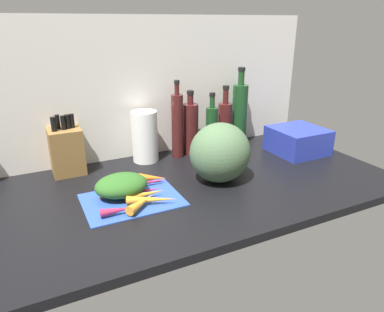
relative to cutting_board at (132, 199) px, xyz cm
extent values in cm
cube|color=black|center=(16.67, 3.78, -1.90)|extent=(170.00, 80.00, 3.00)
cube|color=silver|center=(16.67, 42.28, 29.60)|extent=(170.00, 3.00, 60.00)
cube|color=#2D51B7|center=(0.00, 0.00, 0.00)|extent=(32.63, 24.10, 0.80)
cone|color=orange|center=(4.89, -6.46, 1.87)|extent=(16.39, 9.10, 2.94)
cone|color=orange|center=(-3.38, 5.08, 1.93)|extent=(12.87, 3.18, 3.06)
cone|color=#B2264C|center=(4.40, 1.62, 1.51)|extent=(12.62, 3.97, 2.23)
cone|color=#B2264C|center=(-7.07, -8.16, 1.73)|extent=(10.90, 3.78, 2.66)
cone|color=orange|center=(1.10, -7.25, 2.06)|extent=(12.45, 10.10, 3.32)
cone|color=orange|center=(10.99, 9.52, 1.99)|extent=(10.24, 7.87, 3.19)
cone|color=#B2264C|center=(9.00, 7.60, 1.42)|extent=(13.56, 3.51, 2.04)
cone|color=orange|center=(4.26, -1.65, 1.77)|extent=(13.94, 2.97, 2.75)
ellipsoid|color=#2D6023|center=(-2.37, 3.52, 4.25)|extent=(18.18, 13.99, 7.69)
ellipsoid|color=#4C6B47|center=(35.10, 1.08, 10.93)|extent=(23.27, 21.35, 22.67)
cube|color=olive|center=(-15.60, 34.77, 8.77)|extent=(12.30, 12.79, 18.33)
cylinder|color=black|center=(-19.04, 32.93, 20.68)|extent=(2.15, 2.15, 5.50)
cylinder|color=black|center=(-17.32, 35.85, 20.68)|extent=(1.74, 1.74, 5.50)
cylinder|color=black|center=(-15.60, 33.44, 20.68)|extent=(1.75, 1.75, 5.50)
cylinder|color=black|center=(-13.88, 34.29, 20.68)|extent=(2.04, 2.04, 5.50)
cylinder|color=black|center=(-12.16, 34.79, 20.68)|extent=(1.88, 1.88, 5.50)
cylinder|color=white|center=(17.07, 33.28, 10.61)|extent=(11.03, 11.03, 22.03)
cylinder|color=#471919|center=(31.24, 31.47, 13.63)|extent=(5.13, 5.13, 28.07)
cylinder|color=#471919|center=(31.24, 31.47, 29.95)|extent=(2.05, 2.05, 4.57)
cylinder|color=black|center=(31.24, 31.47, 33.03)|extent=(2.35, 2.35, 1.60)
cylinder|color=#471919|center=(38.45, 33.26, 11.07)|extent=(7.28, 7.28, 22.94)
cylinder|color=#471919|center=(38.45, 33.26, 24.78)|extent=(2.73, 2.73, 4.49)
cylinder|color=black|center=(38.45, 33.26, 27.83)|extent=(3.14, 3.14, 1.60)
cylinder|color=#19421E|center=(48.17, 30.85, 10.02)|extent=(5.53, 5.53, 20.83)
cylinder|color=#19421E|center=(48.17, 30.85, 23.05)|extent=(2.28, 2.28, 5.24)
cylinder|color=black|center=(48.17, 30.85, 26.47)|extent=(2.63, 2.63, 1.60)
cylinder|color=#471919|center=(57.21, 34.19, 10.20)|extent=(6.55, 6.55, 21.19)
cylinder|color=#471919|center=(57.21, 34.19, 24.20)|extent=(2.61, 2.61, 6.81)
cylinder|color=black|center=(57.21, 34.19, 28.40)|extent=(3.00, 3.00, 1.60)
cylinder|color=#19421E|center=(65.56, 34.42, 14.19)|extent=(7.32, 7.32, 29.19)
cylinder|color=#19421E|center=(65.56, 34.42, 32.09)|extent=(2.94, 2.94, 6.61)
cylinder|color=black|center=(65.56, 34.42, 36.20)|extent=(3.38, 3.38, 1.60)
cube|color=#2838AD|center=(83.39, 12.12, 5.35)|extent=(22.63, 22.27, 11.50)
camera|label=1|loc=(-29.15, -105.52, 57.16)|focal=33.11mm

